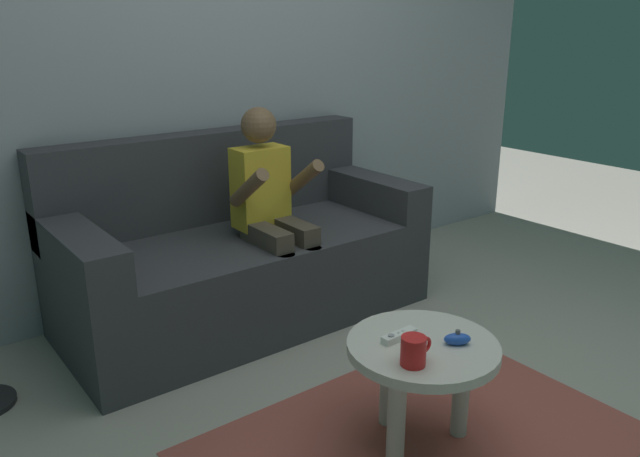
% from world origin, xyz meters
% --- Properties ---
extents(ground_plane, '(9.29, 9.29, 0.00)m').
position_xyz_m(ground_plane, '(0.00, 0.00, 0.00)').
color(ground_plane, '#9E998E').
extents(wall_back, '(4.65, 0.05, 2.50)m').
position_xyz_m(wall_back, '(0.00, 1.81, 1.25)').
color(wall_back, '#999EA8').
rests_on(wall_back, ground).
extents(couch, '(1.76, 0.80, 0.90)m').
position_xyz_m(couch, '(-0.20, 1.42, 0.31)').
color(couch, '#38383D').
rests_on(couch, ground).
extents(person_seated_on_couch, '(0.36, 0.44, 1.05)m').
position_xyz_m(person_seated_on_couch, '(-0.13, 1.23, 0.60)').
color(person_seated_on_couch, '#4C4238').
rests_on(person_seated_on_couch, ground).
extents(coffee_table, '(0.51, 0.51, 0.40)m').
position_xyz_m(coffee_table, '(-0.25, 0.13, 0.32)').
color(coffee_table, beige).
rests_on(coffee_table, ground).
extents(area_rug, '(1.51, 1.02, 0.01)m').
position_xyz_m(area_rug, '(-0.25, 0.12, 0.00)').
color(area_rug, '#9E4C42').
rests_on(area_rug, ground).
extents(game_remote_white_near_edge, '(0.14, 0.04, 0.03)m').
position_xyz_m(game_remote_white_near_edge, '(-0.30, 0.19, 0.41)').
color(game_remote_white_near_edge, white).
rests_on(game_remote_white_near_edge, coffee_table).
extents(nunchuk_blue, '(0.10, 0.09, 0.05)m').
position_xyz_m(nunchuk_blue, '(-0.17, 0.05, 0.42)').
color(nunchuk_blue, blue).
rests_on(nunchuk_blue, coffee_table).
extents(coffee_mug, '(0.12, 0.08, 0.09)m').
position_xyz_m(coffee_mug, '(-0.38, 0.05, 0.45)').
color(coffee_mug, red).
rests_on(coffee_mug, coffee_table).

